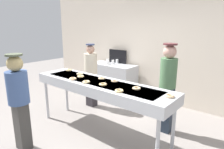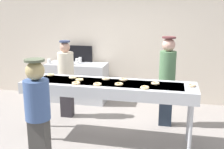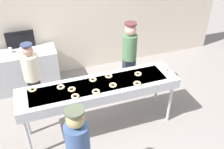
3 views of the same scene
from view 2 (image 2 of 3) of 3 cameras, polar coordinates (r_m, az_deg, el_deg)
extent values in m
plane|color=gray|center=(4.83, -0.80, -13.42)|extent=(16.00, 16.00, 0.00)
cube|color=beige|center=(6.57, 3.88, 8.86)|extent=(8.00, 0.12, 3.30)
cube|color=#B7BABF|center=(4.48, -0.84, -2.78)|extent=(2.84, 0.69, 0.18)
cube|color=slate|center=(4.47, -0.85, -2.14)|extent=(2.41, 0.49, 0.08)
cylinder|color=#B7BABF|center=(4.89, -16.97, -8.30)|extent=(0.06, 0.06, 0.84)
cylinder|color=#B7BABF|center=(4.31, 15.97, -11.30)|extent=(0.06, 0.06, 0.84)
cylinder|color=#B7BABF|center=(5.33, -14.16, -6.28)|extent=(0.06, 0.06, 0.84)
cylinder|color=#B7BABF|center=(4.80, 15.66, -8.64)|extent=(0.06, 0.06, 0.84)
torus|color=beige|center=(4.39, 9.01, -1.82)|extent=(0.13, 0.13, 0.03)
torus|color=beige|center=(4.75, -8.16, -0.60)|extent=(0.14, 0.14, 0.03)
torus|color=#F5D18D|center=(4.14, 6.82, -2.69)|extent=(0.16, 0.16, 0.03)
torus|color=beige|center=(4.61, -1.28, -0.90)|extent=(0.15, 0.15, 0.03)
torus|color=#F1C883|center=(4.29, 1.45, -2.02)|extent=(0.17, 0.17, 0.03)
torus|color=#F3C48F|center=(4.40, 16.18, -2.17)|extent=(0.14, 0.14, 0.03)
torus|color=#F1D38C|center=(5.00, -12.71, -0.06)|extent=(0.18, 0.18, 0.03)
torus|color=beige|center=(4.56, 2.43, -1.07)|extent=(0.15, 0.15, 0.03)
torus|color=beige|center=(4.29, -3.04, -2.03)|extent=(0.16, 0.16, 0.03)
torus|color=#F0D088|center=(4.58, -6.79, -1.10)|extent=(0.18, 0.18, 0.03)
torus|color=#F7C68A|center=(4.39, -7.49, -1.77)|extent=(0.18, 0.18, 0.03)
cube|color=#1F2836|center=(5.33, 11.13, -5.78)|extent=(0.24, 0.18, 0.89)
cylinder|color=#4C724C|center=(5.14, 11.50, 1.77)|extent=(0.30, 0.30, 0.54)
sphere|color=tan|center=(5.08, 11.71, 6.07)|extent=(0.24, 0.24, 0.24)
cylinder|color=#562A2C|center=(5.06, 11.78, 7.55)|extent=(0.25, 0.25, 0.03)
cube|color=#2B272C|center=(5.73, -9.36, -4.60)|extent=(0.24, 0.18, 0.84)
cylinder|color=beige|center=(5.56, -9.63, 1.99)|extent=(0.32, 0.32, 0.51)
sphere|color=tan|center=(5.50, -9.78, 5.60)|extent=(0.20, 0.20, 0.20)
cylinder|color=#2F3957|center=(5.48, -9.83, 6.80)|extent=(0.21, 0.21, 0.03)
cube|color=#3D3B38|center=(3.89, -14.70, -14.38)|extent=(0.24, 0.18, 0.80)
cylinder|color=#3F598C|center=(3.63, -15.34, -5.10)|extent=(0.32, 0.32, 0.52)
sphere|color=tan|center=(3.53, -15.72, 0.74)|extent=(0.24, 0.24, 0.24)
cylinder|color=#4D5540|center=(3.50, -15.87, 2.88)|extent=(0.25, 0.25, 0.03)
cube|color=#B7BABF|center=(6.64, -7.24, -1.60)|extent=(1.42, 0.61, 0.92)
cylinder|color=white|center=(6.56, -7.28, 2.84)|extent=(0.08, 0.08, 0.11)
cylinder|color=white|center=(6.46, -8.38, 2.63)|extent=(0.08, 0.08, 0.11)
cylinder|color=white|center=(6.69, -9.08, 2.99)|extent=(0.08, 0.08, 0.11)
cylinder|color=white|center=(6.62, -12.96, 2.69)|extent=(0.08, 0.08, 0.11)
cylinder|color=white|center=(6.71, -6.64, 3.10)|extent=(0.08, 0.08, 0.11)
cube|color=black|center=(6.74, -6.67, 4.34)|extent=(0.62, 0.04, 0.39)
camera|label=1|loc=(2.16, 51.12, 3.33)|focal=31.74mm
camera|label=3|loc=(2.55, -66.78, 40.29)|focal=40.89mm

